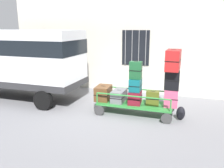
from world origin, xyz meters
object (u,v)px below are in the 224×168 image
(suitcase_midright_bottom, at_px, (153,98))
(suitcase_center_top, at_px, (136,70))
(suitcase_center_bottom, at_px, (135,97))
(suitcase_right_middle, at_px, (172,80))
(suitcase_midleft_bottom, at_px, (119,96))
(suitcase_center_middle, at_px, (135,85))
(suitcase_right_bottom, at_px, (171,99))
(backpack, at_px, (181,113))
(suitcase_right_top, at_px, (173,60))
(suitcase_left_bottom, at_px, (103,93))
(luggage_cart, at_px, (135,105))
(van, at_px, (22,57))

(suitcase_midright_bottom, bearing_deg, suitcase_center_top, -177.11)
(suitcase_center_bottom, xyz_separation_m, suitcase_right_middle, (1.16, -0.00, 0.68))
(suitcase_midleft_bottom, distance_m, suitcase_center_bottom, 0.58)
(suitcase_center_middle, relative_size, suitcase_right_bottom, 0.87)
(backpack, bearing_deg, suitcase_right_top, 177.65)
(suitcase_midright_bottom, distance_m, backpack, 1.00)
(suitcase_left_bottom, bearing_deg, suitcase_center_top, -3.58)
(suitcase_left_bottom, relative_size, suitcase_center_top, 1.32)
(luggage_cart, distance_m, suitcase_right_top, 1.96)
(luggage_cart, relative_size, suitcase_center_top, 4.44)
(van, distance_m, backpack, 6.43)
(luggage_cart, height_order, suitcase_midleft_bottom, suitcase_midleft_bottom)
(suitcase_left_bottom, bearing_deg, luggage_cart, -1.80)
(suitcase_midleft_bottom, bearing_deg, suitcase_left_bottom, 178.84)
(suitcase_midright_bottom, height_order, suitcase_right_bottom, suitcase_right_bottom)
(suitcase_center_top, xyz_separation_m, suitcase_right_middle, (1.16, -0.00, -0.24))
(suitcase_center_bottom, relative_size, suitcase_center_middle, 1.21)
(backpack, bearing_deg, suitcase_center_top, 179.66)
(suitcase_center_bottom, bearing_deg, suitcase_center_top, -90.00)
(van, bearing_deg, suitcase_right_middle, -3.54)
(suitcase_right_bottom, bearing_deg, suitcase_right_top, 90.00)
(suitcase_center_top, bearing_deg, suitcase_right_middle, -0.18)
(suitcase_midright_bottom, xyz_separation_m, suitcase_right_bottom, (0.58, -0.03, 0.05))
(suitcase_midleft_bottom, distance_m, suitcase_right_top, 2.18)
(luggage_cart, bearing_deg, suitcase_right_top, -1.54)
(suitcase_center_bottom, bearing_deg, luggage_cart, 90.00)
(suitcase_center_top, distance_m, suitcase_right_top, 1.22)
(suitcase_left_bottom, distance_m, suitcase_right_bottom, 2.32)
(luggage_cart, height_order, suitcase_center_middle, suitcase_center_middle)
(suitcase_right_top, bearing_deg, luggage_cart, 178.46)
(suitcase_right_top, bearing_deg, suitcase_center_bottom, -179.76)
(suitcase_midleft_bottom, distance_m, suitcase_midright_bottom, 1.16)
(suitcase_midleft_bottom, height_order, suitcase_center_middle, suitcase_center_middle)
(suitcase_right_bottom, height_order, suitcase_right_middle, suitcase_right_middle)
(suitcase_midright_bottom, xyz_separation_m, backpack, (0.91, -0.04, -0.40))
(suitcase_right_middle, bearing_deg, suitcase_midright_bottom, 176.75)
(suitcase_center_middle, relative_size, suitcase_midright_bottom, 1.07)
(suitcase_midleft_bottom, height_order, suitcase_right_middle, suitcase_right_middle)
(suitcase_midright_bottom, distance_m, suitcase_right_bottom, 0.58)
(suitcase_center_top, bearing_deg, van, 175.65)
(suitcase_midleft_bottom, bearing_deg, suitcase_right_middle, -2.12)
(suitcase_midleft_bottom, relative_size, suitcase_right_top, 0.97)
(luggage_cart, height_order, suitcase_right_bottom, suitcase_right_bottom)
(suitcase_left_bottom, bearing_deg, suitcase_right_top, -1.67)
(suitcase_center_middle, distance_m, suitcase_midright_bottom, 0.71)
(suitcase_right_top, xyz_separation_m, backpack, (0.33, -0.01, -1.68))
(suitcase_center_middle, height_order, suitcase_midright_bottom, suitcase_center_middle)
(van, bearing_deg, suitcase_midright_bottom, -3.57)
(van, relative_size, suitcase_left_bottom, 6.45)
(van, xyz_separation_m, suitcase_midright_bottom, (5.33, -0.33, -1.08))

